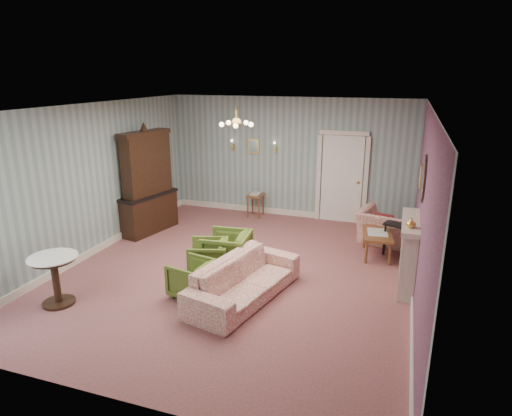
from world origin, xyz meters
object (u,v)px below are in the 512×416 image
(side_table_black, at_px, (397,238))
(pedestal_table, at_px, (56,280))
(wingback_chair, at_px, (387,221))
(dresser, at_px, (147,180))
(olive_chair_a, at_px, (193,277))
(olive_chair_b, at_px, (208,256))
(fireplace, at_px, (408,253))
(olive_chair_c, at_px, (227,250))
(sofa_chintz, at_px, (244,273))
(coffee_table, at_px, (377,244))

(side_table_black, height_order, pedestal_table, pedestal_table)
(wingback_chair, height_order, dresser, dresser)
(olive_chair_a, distance_m, wingback_chair, 4.40)
(wingback_chair, bearing_deg, dresser, 24.31)
(olive_chair_b, height_order, wingback_chair, wingback_chair)
(wingback_chair, xyz_separation_m, fireplace, (0.43, -1.92, 0.11))
(olive_chair_b, xyz_separation_m, fireplace, (3.32, 0.66, 0.24))
(olive_chair_c, distance_m, sofa_chintz, 1.09)
(wingback_chair, relative_size, side_table_black, 1.63)
(olive_chair_a, xyz_separation_m, wingback_chair, (2.79, 3.40, 0.15))
(olive_chair_c, bearing_deg, pedestal_table, -50.36)
(sofa_chintz, relative_size, dresser, 0.92)
(olive_chair_c, xyz_separation_m, fireplace, (3.08, 0.42, 0.18))
(olive_chair_b, bearing_deg, fireplace, 83.58)
(dresser, height_order, pedestal_table, dresser)
(olive_chair_b, relative_size, side_table_black, 1.03)
(olive_chair_a, relative_size, coffee_table, 0.69)
(side_table_black, bearing_deg, pedestal_table, -142.58)
(olive_chair_a, relative_size, pedestal_table, 0.82)
(pedestal_table, bearing_deg, olive_chair_c, 44.56)
(sofa_chintz, height_order, dresser, dresser)
(side_table_black, bearing_deg, olive_chair_c, -148.55)
(olive_chair_b, distance_m, fireplace, 3.40)
(sofa_chintz, bearing_deg, dresser, 67.31)
(olive_chair_b, bearing_deg, side_table_black, 105.01)
(fireplace, height_order, side_table_black, fireplace)
(olive_chair_c, height_order, pedestal_table, same)
(olive_chair_b, height_order, coffee_table, olive_chair_b)
(olive_chair_c, xyz_separation_m, wingback_chair, (2.64, 2.34, 0.07))
(olive_chair_a, distance_m, coffee_table, 3.72)
(olive_chair_c, distance_m, wingback_chair, 3.53)
(olive_chair_c, relative_size, pedestal_table, 1.00)
(dresser, height_order, fireplace, dresser)
(wingback_chair, distance_m, side_table_black, 0.64)
(olive_chair_b, xyz_separation_m, olive_chair_c, (0.25, 0.25, 0.06))
(dresser, relative_size, pedestal_table, 3.00)
(side_table_black, bearing_deg, dresser, -175.95)
(dresser, distance_m, pedestal_table, 3.47)
(olive_chair_b, xyz_separation_m, side_table_black, (3.11, 2.00, -0.01))
(side_table_black, bearing_deg, coffee_table, -150.49)
(olive_chair_a, height_order, fireplace, fireplace)
(dresser, bearing_deg, wingback_chair, 23.04)
(coffee_table, relative_size, side_table_black, 1.44)
(fireplace, bearing_deg, olive_chair_c, -172.29)
(olive_chair_b, relative_size, olive_chair_c, 0.85)
(olive_chair_c, height_order, fireplace, fireplace)
(fireplace, height_order, pedestal_table, fireplace)
(coffee_table, bearing_deg, olive_chair_c, -148.28)
(sofa_chintz, height_order, pedestal_table, sofa_chintz)
(olive_chair_a, bearing_deg, side_table_black, 144.26)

